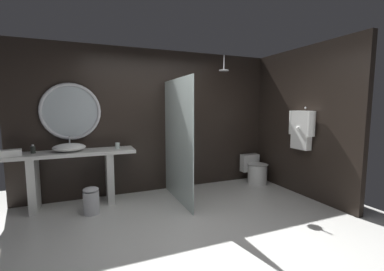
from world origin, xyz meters
TOP-DOWN VIEW (x-y plane):
  - ground_plane at (0.00, 0.00)m, footprint 5.76×5.76m
  - back_wall_panel at (0.00, 1.90)m, footprint 4.80×0.10m
  - side_wall_right at (2.35, 0.76)m, footprint 0.10×2.47m
  - vanity_counter at (-1.43, 1.58)m, footprint 1.89×0.50m
  - vessel_sink at (-1.47, 1.58)m, footprint 0.48×0.39m
  - tumbler_cup at (-0.75, 1.56)m, footprint 0.07×0.07m
  - soap_dispenser at (-1.96, 1.61)m, footprint 0.06×0.06m
  - round_wall_mirror at (-1.43, 1.81)m, footprint 0.92×0.05m
  - shower_glass_panel at (0.17, 1.18)m, footprint 0.02×1.35m
  - rain_shower_head at (1.16, 1.42)m, footprint 0.18×0.18m
  - hanging_bathrobe at (2.21, 0.56)m, footprint 0.20×0.54m
  - toilet at (1.98, 1.50)m, footprint 0.41×0.58m
  - waste_bin at (-1.19, 1.15)m, footprint 0.23×0.23m
  - folded_hand_towel at (-2.22, 1.43)m, footprint 0.32×0.20m

SIDE VIEW (x-z plane):
  - ground_plane at x=0.00m, z-range 0.00..0.00m
  - waste_bin at x=-1.19m, z-range 0.00..0.40m
  - toilet at x=1.98m, z-range -0.02..0.54m
  - vanity_counter at x=-1.43m, z-range 0.15..1.03m
  - folded_hand_towel at x=-2.22m, z-range 0.88..0.98m
  - tumbler_cup at x=-0.75m, z-range 0.88..0.98m
  - soap_dispenser at x=-1.96m, z-range 0.87..1.01m
  - vessel_sink at x=-1.47m, z-range 0.83..1.06m
  - shower_glass_panel at x=0.17m, z-range 0.00..2.03m
  - hanging_bathrobe at x=2.21m, z-range 0.84..1.57m
  - back_wall_panel at x=0.00m, z-range 0.00..2.60m
  - side_wall_right at x=2.35m, z-range 0.00..2.60m
  - round_wall_mirror at x=-1.43m, z-range 1.03..1.95m
  - rain_shower_head at x=1.16m, z-range 2.12..2.40m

